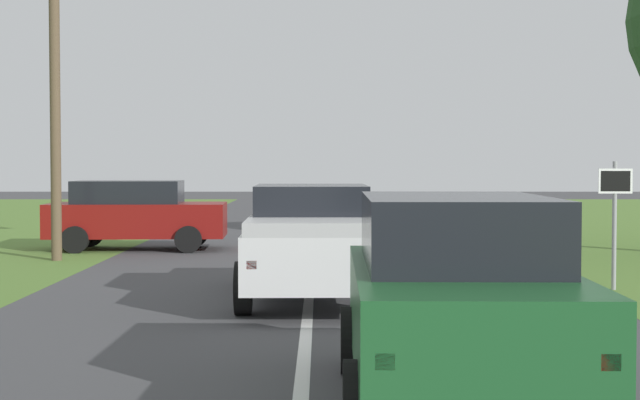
{
  "coord_description": "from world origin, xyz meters",
  "views": [
    {
      "loc": [
        0.19,
        -3.58,
        2.28
      ],
      "look_at": [
        0.22,
        16.16,
        1.5
      ],
      "focal_mm": 54.78,
      "sensor_mm": 36.0,
      "label": 1
    }
  ],
  "objects_px": {
    "traffic_light": "(124,22)",
    "keep_moving_sign": "(613,207)",
    "red_suv_near": "(455,296)",
    "crossing_suv_far": "(133,214)",
    "pickup_truck_lead": "(309,241)"
  },
  "relations": [
    {
      "from": "pickup_truck_lead",
      "to": "crossing_suv_far",
      "type": "distance_m",
      "value": 10.27
    },
    {
      "from": "red_suv_near",
      "to": "pickup_truck_lead",
      "type": "xyz_separation_m",
      "value": [
        -1.42,
        6.94,
        -0.05
      ]
    },
    {
      "from": "traffic_light",
      "to": "keep_moving_sign",
      "type": "relative_size",
      "value": 3.69
    },
    {
      "from": "traffic_light",
      "to": "crossing_suv_far",
      "type": "height_order",
      "value": "traffic_light"
    },
    {
      "from": "traffic_light",
      "to": "crossing_suv_far",
      "type": "bearing_deg",
      "value": 97.09
    },
    {
      "from": "keep_moving_sign",
      "to": "crossing_suv_far",
      "type": "height_order",
      "value": "keep_moving_sign"
    },
    {
      "from": "traffic_light",
      "to": "keep_moving_sign",
      "type": "height_order",
      "value": "traffic_light"
    },
    {
      "from": "red_suv_near",
      "to": "crossing_suv_far",
      "type": "relative_size",
      "value": 0.99
    },
    {
      "from": "red_suv_near",
      "to": "pickup_truck_lead",
      "type": "bearing_deg",
      "value": 101.58
    },
    {
      "from": "pickup_truck_lead",
      "to": "crossing_suv_far",
      "type": "relative_size",
      "value": 1.21
    },
    {
      "from": "keep_moving_sign",
      "to": "crossing_suv_far",
      "type": "relative_size",
      "value": 0.5
    },
    {
      "from": "traffic_light",
      "to": "crossing_suv_far",
      "type": "distance_m",
      "value": 5.33
    },
    {
      "from": "red_suv_near",
      "to": "pickup_truck_lead",
      "type": "relative_size",
      "value": 0.81
    },
    {
      "from": "red_suv_near",
      "to": "crossing_suv_far",
      "type": "bearing_deg",
      "value": 110.63
    },
    {
      "from": "crossing_suv_far",
      "to": "red_suv_near",
      "type": "bearing_deg",
      "value": -69.37
    }
  ]
}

